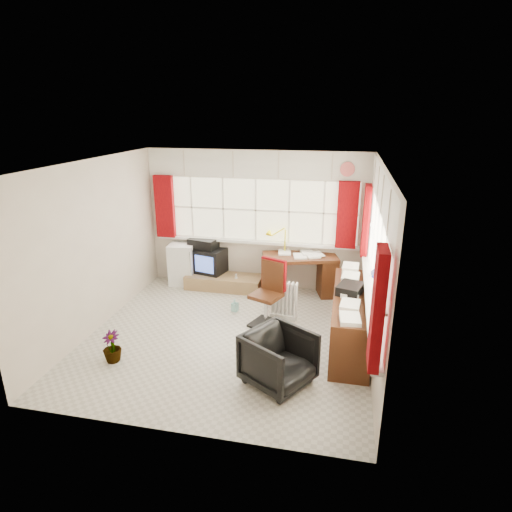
{
  "coord_description": "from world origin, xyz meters",
  "views": [
    {
      "loc": [
        1.55,
        -5.33,
        3.16
      ],
      "look_at": [
        0.3,
        0.55,
        1.09
      ],
      "focal_mm": 30.0,
      "sensor_mm": 36.0,
      "label": 1
    }
  ],
  "objects_px": {
    "desk_lamp": "(285,235)",
    "task_chair": "(270,290)",
    "desk": "(299,273)",
    "credenza": "(350,318)",
    "tv_bench": "(224,282)",
    "crt_tv": "(211,261)",
    "office_chair": "(279,359)",
    "mini_fridge": "(183,264)",
    "radiator": "(284,304)"
  },
  "relations": [
    {
      "from": "task_chair",
      "to": "desk",
      "type": "bearing_deg",
      "value": 74.71
    },
    {
      "from": "desk",
      "to": "mini_fridge",
      "type": "bearing_deg",
      "value": 178.49
    },
    {
      "from": "task_chair",
      "to": "mini_fridge",
      "type": "distance_m",
      "value": 2.26
    },
    {
      "from": "office_chair",
      "to": "mini_fridge",
      "type": "bearing_deg",
      "value": 71.32
    },
    {
      "from": "office_chair",
      "to": "credenza",
      "type": "relative_size",
      "value": 0.37
    },
    {
      "from": "tv_bench",
      "to": "mini_fridge",
      "type": "bearing_deg",
      "value": 174.45
    },
    {
      "from": "crt_tv",
      "to": "desk",
      "type": "bearing_deg",
      "value": -3.77
    },
    {
      "from": "task_chair",
      "to": "credenza",
      "type": "xyz_separation_m",
      "value": [
        1.21,
        -0.36,
        -0.15
      ]
    },
    {
      "from": "office_chair",
      "to": "tv_bench",
      "type": "height_order",
      "value": "office_chair"
    },
    {
      "from": "desk_lamp",
      "to": "radiator",
      "type": "relative_size",
      "value": 0.73
    },
    {
      "from": "credenza",
      "to": "mini_fridge",
      "type": "xyz_separation_m",
      "value": [
        -3.1,
        1.6,
        -0.0
      ]
    },
    {
      "from": "office_chair",
      "to": "crt_tv",
      "type": "bearing_deg",
      "value": 63.45
    },
    {
      "from": "desk_lamp",
      "to": "mini_fridge",
      "type": "distance_m",
      "value": 2.04
    },
    {
      "from": "desk",
      "to": "desk_lamp",
      "type": "height_order",
      "value": "desk_lamp"
    },
    {
      "from": "office_chair",
      "to": "radiator",
      "type": "bearing_deg",
      "value": 37.84
    },
    {
      "from": "task_chair",
      "to": "radiator",
      "type": "distance_m",
      "value": 0.4
    },
    {
      "from": "credenza",
      "to": "task_chair",
      "type": "bearing_deg",
      "value": 163.2
    },
    {
      "from": "desk",
      "to": "credenza",
      "type": "distance_m",
      "value": 1.78
    },
    {
      "from": "desk_lamp",
      "to": "desk",
      "type": "bearing_deg",
      "value": -23.91
    },
    {
      "from": "desk",
      "to": "task_chair",
      "type": "bearing_deg",
      "value": -105.29
    },
    {
      "from": "crt_tv",
      "to": "mini_fridge",
      "type": "xyz_separation_m",
      "value": [
        -0.54,
        -0.05,
        -0.09
      ]
    },
    {
      "from": "office_chair",
      "to": "radiator",
      "type": "xyz_separation_m",
      "value": [
        -0.18,
        1.71,
        -0.08
      ]
    },
    {
      "from": "mini_fridge",
      "to": "credenza",
      "type": "bearing_deg",
      "value": -27.29
    },
    {
      "from": "desk_lamp",
      "to": "task_chair",
      "type": "distance_m",
      "value": 1.4
    },
    {
      "from": "office_chair",
      "to": "credenza",
      "type": "distance_m",
      "value": 1.42
    },
    {
      "from": "radiator",
      "to": "desk_lamp",
      "type": "bearing_deg",
      "value": 98.4
    },
    {
      "from": "tv_bench",
      "to": "crt_tv",
      "type": "distance_m",
      "value": 0.47
    },
    {
      "from": "desk",
      "to": "office_chair",
      "type": "height_order",
      "value": "desk"
    },
    {
      "from": "credenza",
      "to": "tv_bench",
      "type": "distance_m",
      "value": 2.75
    },
    {
      "from": "desk",
      "to": "crt_tv",
      "type": "xyz_separation_m",
      "value": [
        -1.67,
        0.11,
        0.07
      ]
    },
    {
      "from": "credenza",
      "to": "crt_tv",
      "type": "xyz_separation_m",
      "value": [
        -2.56,
        1.65,
        0.08
      ]
    },
    {
      "from": "desk",
      "to": "mini_fridge",
      "type": "relative_size",
      "value": 1.79
    },
    {
      "from": "radiator",
      "to": "credenza",
      "type": "distance_m",
      "value": 1.17
    },
    {
      "from": "desk",
      "to": "credenza",
      "type": "bearing_deg",
      "value": -60.08
    },
    {
      "from": "radiator",
      "to": "tv_bench",
      "type": "distance_m",
      "value": 1.59
    },
    {
      "from": "radiator",
      "to": "crt_tv",
      "type": "height_order",
      "value": "crt_tv"
    },
    {
      "from": "desk_lamp",
      "to": "mini_fridge",
      "type": "bearing_deg",
      "value": -177.92
    },
    {
      "from": "credenza",
      "to": "tv_bench",
      "type": "height_order",
      "value": "credenza"
    },
    {
      "from": "office_chair",
      "to": "crt_tv",
      "type": "distance_m",
      "value": 3.29
    },
    {
      "from": "desk",
      "to": "desk_lamp",
      "type": "distance_m",
      "value": 0.72
    },
    {
      "from": "desk",
      "to": "desk_lamp",
      "type": "bearing_deg",
      "value": 156.09
    },
    {
      "from": "credenza",
      "to": "tv_bench",
      "type": "relative_size",
      "value": 1.43
    },
    {
      "from": "desk_lamp",
      "to": "tv_bench",
      "type": "relative_size",
      "value": 0.32
    },
    {
      "from": "desk",
      "to": "task_chair",
      "type": "height_order",
      "value": "task_chair"
    },
    {
      "from": "crt_tv",
      "to": "mini_fridge",
      "type": "relative_size",
      "value": 0.77
    },
    {
      "from": "radiator",
      "to": "credenza",
      "type": "bearing_deg",
      "value": -28.92
    },
    {
      "from": "desk_lamp",
      "to": "tv_bench",
      "type": "bearing_deg",
      "value": -172.27
    },
    {
      "from": "office_chair",
      "to": "mini_fridge",
      "type": "distance_m",
      "value": 3.56
    },
    {
      "from": "desk_lamp",
      "to": "credenza",
      "type": "xyz_separation_m",
      "value": [
        1.18,
        -1.67,
        -0.66
      ]
    },
    {
      "from": "desk",
      "to": "office_chair",
      "type": "bearing_deg",
      "value": -88.78
    }
  ]
}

